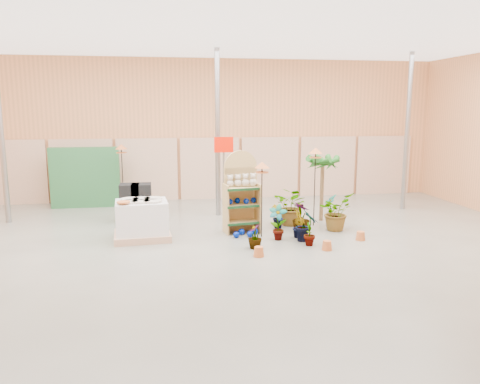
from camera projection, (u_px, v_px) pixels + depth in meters
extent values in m
cube|color=#65655B|center=(237.00, 255.00, 9.65)|extent=(15.00, 12.00, 0.10)
cube|color=white|center=(237.00, 22.00, 8.83)|extent=(15.00, 12.00, 0.10)
cube|color=#C67F4E|center=(209.00, 130.00, 15.12)|extent=(15.00, 0.10, 4.50)
cylinder|color=gray|center=(1.00, 136.00, 11.80)|extent=(0.14, 0.14, 4.50)
cylinder|color=gray|center=(407.00, 132.00, 13.48)|extent=(0.14, 0.14, 4.50)
cylinder|color=gray|center=(218.00, 134.00, 12.64)|extent=(0.14, 0.14, 4.50)
cube|color=tan|center=(15.00, 172.00, 14.30)|extent=(1.90, 0.06, 2.00)
cube|color=tan|center=(82.00, 171.00, 14.61)|extent=(1.90, 0.06, 2.00)
cube|color=tan|center=(147.00, 170.00, 14.91)|extent=(1.90, 0.06, 2.00)
cube|color=tan|center=(210.00, 169.00, 15.22)|extent=(1.90, 0.06, 2.00)
cube|color=tan|center=(270.00, 167.00, 15.52)|extent=(1.90, 0.06, 2.00)
cube|color=tan|center=(328.00, 166.00, 15.82)|extent=(1.90, 0.06, 2.00)
cube|color=tan|center=(383.00, 165.00, 16.13)|extent=(1.90, 0.06, 2.00)
cube|color=#AC894F|center=(240.00, 199.00, 11.28)|extent=(0.82, 0.20, 1.54)
cylinder|color=#AC894F|center=(240.00, 167.00, 11.15)|extent=(0.82, 0.20, 0.82)
cube|color=#AC894F|center=(242.00, 222.00, 11.14)|extent=(0.84, 0.57, 0.04)
cube|color=#0F3819|center=(244.00, 224.00, 10.92)|extent=(0.78, 0.15, 0.05)
cube|color=#AC894F|center=(242.00, 205.00, 11.07)|extent=(0.84, 0.57, 0.04)
cube|color=#0F3819|center=(244.00, 207.00, 10.85)|extent=(0.78, 0.15, 0.05)
cube|color=#AC894F|center=(242.00, 188.00, 11.00)|extent=(0.84, 0.57, 0.04)
cube|color=#0F3819|center=(244.00, 189.00, 10.78)|extent=(0.78, 0.15, 0.05)
cube|color=#AC894F|center=(226.00, 209.00, 11.03)|extent=(0.11, 0.45, 1.18)
cube|color=#AC894F|center=(258.00, 208.00, 11.15)|extent=(0.11, 0.45, 1.18)
sphere|color=#C2B39E|center=(230.00, 183.00, 10.99)|extent=(0.16, 0.16, 0.16)
sphere|color=#C2B39E|center=(230.00, 178.00, 10.97)|extent=(0.13, 0.13, 0.13)
sphere|color=#C2B39E|center=(238.00, 183.00, 11.02)|extent=(0.17, 0.17, 0.17)
sphere|color=#C2B39E|center=(238.00, 177.00, 10.99)|extent=(0.13, 0.13, 0.13)
sphere|color=#C2B39E|center=(245.00, 183.00, 11.04)|extent=(0.18, 0.18, 0.18)
sphere|color=#C2B39E|center=(245.00, 177.00, 11.02)|extent=(0.13, 0.13, 0.13)
sphere|color=#C2B39E|center=(253.00, 182.00, 11.07)|extent=(0.19, 0.19, 0.19)
sphere|color=#C2B39E|center=(253.00, 176.00, 11.04)|extent=(0.13, 0.13, 0.13)
sphere|color=#001784|center=(230.00, 202.00, 10.99)|extent=(0.14, 0.14, 0.14)
sphere|color=#001784|center=(237.00, 201.00, 11.13)|extent=(0.14, 0.14, 0.14)
sphere|color=#001784|center=(246.00, 201.00, 11.05)|extent=(0.14, 0.14, 0.14)
sphere|color=#001784|center=(253.00, 200.00, 11.19)|extent=(0.14, 0.14, 0.14)
sphere|color=#001784|center=(236.00, 235.00, 10.72)|extent=(0.15, 0.15, 0.15)
sphere|color=#001784|center=(242.00, 232.00, 10.98)|extent=(0.15, 0.15, 0.15)
sphere|color=#001784|center=(250.00, 234.00, 10.77)|extent=(0.15, 0.15, 0.15)
sphere|color=#001784|center=(255.00, 231.00, 11.03)|extent=(0.15, 0.15, 0.15)
cube|color=tan|center=(143.00, 236.00, 10.65)|extent=(1.32, 1.14, 0.16)
cube|color=white|center=(142.00, 217.00, 10.57)|extent=(1.21, 1.02, 0.72)
cylinder|color=beige|center=(129.00, 202.00, 10.31)|extent=(0.41, 0.41, 0.04)
cylinder|color=beige|center=(141.00, 202.00, 10.35)|extent=(0.41, 0.41, 0.04)
cylinder|color=beige|center=(153.00, 201.00, 10.39)|extent=(0.41, 0.41, 0.04)
cylinder|color=beige|center=(130.00, 199.00, 10.61)|extent=(0.41, 0.41, 0.04)
cylinder|color=beige|center=(142.00, 199.00, 10.65)|extent=(0.41, 0.41, 0.04)
cylinder|color=beige|center=(153.00, 199.00, 10.69)|extent=(0.41, 0.41, 0.04)
cube|color=black|center=(142.00, 212.00, 12.29)|extent=(0.50, 0.50, 0.50)
cube|color=black|center=(141.00, 193.00, 12.20)|extent=(0.50, 0.50, 0.50)
cube|color=black|center=(130.00, 212.00, 12.24)|extent=(0.50, 0.50, 0.50)
cube|color=black|center=(130.00, 194.00, 12.15)|extent=(0.50, 0.50, 0.50)
cube|color=#265F32|center=(85.00, 177.00, 13.95)|extent=(2.00, 0.30, 1.80)
cylinder|color=gray|center=(224.00, 179.00, 12.37)|extent=(0.05, 0.05, 2.20)
cube|color=red|center=(224.00, 145.00, 12.18)|extent=(0.50, 0.03, 0.40)
cylinder|color=black|center=(262.00, 205.00, 10.70)|extent=(0.02, 0.02, 1.51)
cylinder|color=#BF5F2C|center=(262.00, 172.00, 10.56)|extent=(0.30, 0.30, 0.02)
cone|color=#BF5F2C|center=(262.00, 165.00, 10.53)|extent=(0.34, 0.34, 0.14)
cylinder|color=black|center=(314.00, 192.00, 11.73)|extent=(0.02, 0.02, 1.74)
cylinder|color=#BF5F2C|center=(315.00, 157.00, 11.58)|extent=(0.30, 0.30, 0.02)
cone|color=#BF5F2C|center=(316.00, 151.00, 11.55)|extent=(0.34, 0.34, 0.14)
cylinder|color=black|center=(123.00, 182.00, 13.39)|extent=(0.02, 0.02, 1.70)
cylinder|color=#BF5F2C|center=(121.00, 153.00, 13.24)|extent=(0.30, 0.30, 0.02)
cone|color=#BF5F2C|center=(121.00, 147.00, 13.21)|extent=(0.34, 0.34, 0.14)
cylinder|color=brown|center=(322.00, 193.00, 12.29)|extent=(0.10, 0.10, 1.48)
imported|color=#1C5A18|center=(278.00, 222.00, 10.52)|extent=(0.51, 0.45, 0.81)
imported|color=#1C5A18|center=(302.00, 226.00, 10.38)|extent=(0.49, 0.51, 0.73)
imported|color=#1C5A18|center=(301.00, 217.00, 11.17)|extent=(0.57, 0.57, 0.74)
imported|color=#1C5A18|center=(330.00, 209.00, 11.86)|extent=(0.37, 0.48, 0.81)
imported|color=#1C5A18|center=(277.00, 217.00, 11.57)|extent=(0.41, 0.41, 0.58)
imported|color=#1C5A18|center=(292.00, 206.00, 11.83)|extent=(1.16, 1.17, 0.98)
imported|color=#1C5A18|center=(255.00, 236.00, 9.90)|extent=(0.37, 0.37, 0.53)
imported|color=#1C5A18|center=(310.00, 228.00, 10.07)|extent=(0.31, 0.44, 0.79)
imported|color=#1C5A18|center=(299.00, 227.00, 10.71)|extent=(0.36, 0.36, 0.51)
imported|color=#1C5A18|center=(336.00, 212.00, 11.37)|extent=(1.09, 1.08, 0.91)
imported|color=#1C5A18|center=(249.00, 212.00, 12.09)|extent=(0.45, 0.45, 0.58)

